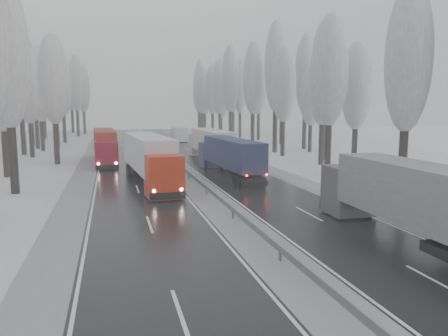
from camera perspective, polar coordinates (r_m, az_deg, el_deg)
name	(u,v)px	position (r m, az deg, el deg)	size (l,w,h in m)	color
ground	(320,298)	(17.32, 12.44, -16.25)	(260.00, 260.00, 0.00)	white
carriageway_right	(235,174)	(46.33, 1.39, -0.83)	(7.50, 200.00, 0.03)	black
carriageway_left	(134,178)	(44.63, -11.69, -1.32)	(7.50, 200.00, 0.03)	black
median_slush	(186,176)	(45.18, -5.03, -1.07)	(3.00, 200.00, 0.04)	#94989C
shoulder_right	(278,173)	(47.91, 7.09, -0.59)	(2.40, 200.00, 0.04)	#94989C
shoulder_left	(82,180)	(44.67, -18.05, -1.53)	(2.40, 200.00, 0.04)	#94989C
median_guardrail	(186,171)	(45.08, -5.04, -0.35)	(0.12, 200.00, 0.76)	slate
tree_16	(408,60)	(37.36, 22.94, 12.87)	(3.60, 3.60, 16.53)	black
tree_18	(330,71)	(46.66, 13.73, 12.18)	(3.60, 3.60, 16.58)	black
tree_19	(357,87)	(52.77, 16.96, 10.14)	(3.60, 3.60, 14.57)	black
tree_20	(323,82)	(55.38, 12.82, 10.92)	(3.60, 3.60, 15.71)	black
tree_21	(325,69)	(60.07, 13.02, 12.44)	(3.60, 3.60, 18.62)	black
tree_22	(284,85)	(64.49, 7.79, 10.67)	(3.60, 3.60, 15.86)	black
tree_23	(311,96)	(70.65, 11.30, 9.14)	(3.60, 3.60, 13.55)	black
tree_24	(276,68)	(70.04, 6.79, 12.88)	(3.60, 3.60, 20.49)	black
tree_25	(306,75)	(76.36, 10.61, 11.88)	(3.60, 3.60, 19.44)	black
tree_26	(253,79)	(79.47, 3.81, 11.53)	(3.60, 3.60, 18.78)	black
tree_27	(282,85)	(85.64, 7.58, 10.72)	(3.60, 3.60, 17.62)	black
tree_28	(230,80)	(89.36, 0.85, 11.48)	(3.60, 3.60, 19.62)	black
tree_29	(259,86)	(95.30, 4.55, 10.65)	(3.60, 3.60, 18.11)	black
tree_30	(220,87)	(98.77, -0.55, 10.49)	(3.60, 3.60, 17.86)	black
tree_31	(240,86)	(104.21, 2.12, 10.60)	(3.60, 3.60, 18.58)	black
tree_32	(213,90)	(106.07, -1.51, 10.13)	(3.60, 3.60, 17.33)	black
tree_33	(221,99)	(110.63, -0.38, 9.04)	(3.60, 3.60, 14.33)	black
tree_34	(203,90)	(112.81, -2.79, 10.08)	(3.60, 3.60, 17.63)	black
tree_35	(233,90)	(118.91, 1.23, 10.17)	(3.60, 3.60, 18.25)	black
tree_36	(200,86)	(122.78, -3.15, 10.67)	(3.60, 3.60, 20.23)	black
tree_37	(221,95)	(128.13, -0.39, 9.47)	(3.60, 3.60, 16.37)	black
tree_38	(199,92)	(133.40, -3.33, 9.83)	(3.60, 3.60, 17.97)	black
tree_39	(205,97)	(137.86, -2.49, 9.30)	(3.60, 3.60, 16.19)	black
tree_58	(6,56)	(39.58, -26.54, 12.98)	(3.60, 3.60, 17.21)	black
tree_60	(1,82)	(49.40, -27.14, 10.00)	(3.60, 3.60, 14.84)	black
tree_62	(53,80)	(58.22, -21.43, 10.63)	(3.60, 3.60, 16.04)	black
tree_64	(28,87)	(67.69, -24.19, 9.68)	(3.60, 3.60, 15.42)	black
tree_65	(19,70)	(72.08, -25.21, 11.54)	(3.60, 3.60, 19.48)	black
tree_66	(40,90)	(77.19, -22.93, 9.36)	(3.60, 3.60, 15.23)	black
tree_67	(34,84)	(81.39, -23.55, 10.06)	(3.60, 3.60, 17.09)	black
tree_68	(55,86)	(83.73, -21.21, 9.91)	(3.60, 3.60, 16.65)	black
tree_69	(29,78)	(88.43, -24.14, 10.73)	(3.60, 3.60, 19.35)	black
tree_70	(62,87)	(93.73, -20.36, 9.85)	(3.60, 3.60, 17.09)	black
tree_71	(39,80)	(98.34, -22.98, 10.53)	(3.60, 3.60, 19.61)	black
tree_72	(54,95)	(103.25, -21.27, 8.87)	(3.60, 3.60, 15.11)	black
tree_73	(43,89)	(107.62, -22.60, 9.46)	(3.60, 3.60, 17.22)	black
tree_74	(76,84)	(113.76, -18.75, 10.32)	(3.60, 3.60, 19.68)	black
tree_75	(39,87)	(118.66, -23.06, 9.66)	(3.60, 3.60, 18.60)	black
tree_76	(83,89)	(123.03, -17.94, 9.80)	(3.60, 3.60, 18.55)	black
tree_77	(63,99)	(127.36, -20.34, 8.40)	(3.60, 3.60, 14.32)	black
tree_78	(71,87)	(129.86, -19.36, 9.90)	(3.60, 3.60, 19.55)	black
tree_79	(62,94)	(134.03, -20.38, 9.10)	(3.60, 3.60, 17.07)	black
truck_grey_tarp	(416,199)	(23.96, 23.84, -3.75)	(2.90, 16.60, 4.24)	#46454A
truck_blue_box	(229,154)	(44.55, 0.64, 1.80)	(3.19, 15.48, 3.95)	#1E1D4A
truck_cream_box	(210,143)	(57.54, -1.89, 3.31)	(2.84, 16.39, 4.19)	#B8B0A3
box_truck_distant	(179,134)	(91.91, -5.86, 4.43)	(2.77, 8.24, 3.05)	silver
truck_red_white	(149,156)	(40.47, -9.73, 1.50)	(4.08, 17.54, 4.46)	red
truck_red_red	(105,144)	(58.17, -15.32, 3.07)	(3.17, 16.29, 4.16)	maroon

